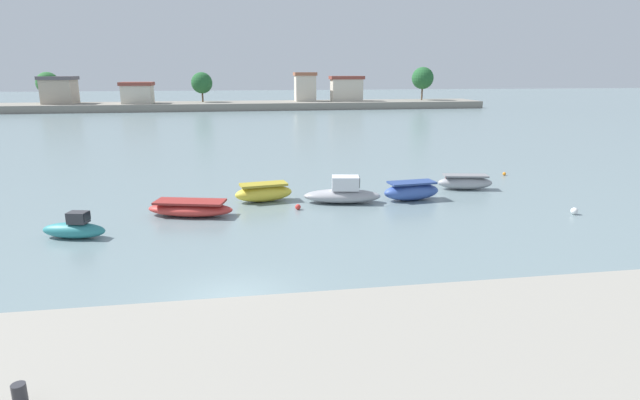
% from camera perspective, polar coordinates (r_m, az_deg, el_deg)
% --- Properties ---
extents(ground_plane, '(400.00, 400.00, 0.00)m').
position_cam_1_polar(ground_plane, '(18.86, -9.99, -11.28)').
color(ground_plane, slate).
extents(mooring_bollard, '(0.27, 0.27, 0.50)m').
position_cam_1_polar(mooring_bollard, '(12.13, -30.85, -18.47)').
color(mooring_bollard, '#2D2D33').
rests_on(mooring_bollard, seawall_embankment).
extents(moored_boat_0, '(3.38, 1.80, 1.35)m').
position_cam_1_polar(moored_boat_0, '(27.92, -26.03, -2.94)').
color(moored_boat_0, teal).
rests_on(moored_boat_0, ground).
extents(moored_boat_1, '(5.21, 2.85, 0.89)m').
position_cam_1_polar(moored_boat_1, '(29.85, -14.46, -0.94)').
color(moored_boat_1, '#C63833').
rests_on(moored_boat_1, ground).
extents(moored_boat_2, '(3.86, 2.04, 1.17)m').
position_cam_1_polar(moored_boat_2, '(32.26, -6.39, 0.84)').
color(moored_boat_2, yellow).
rests_on(moored_boat_2, ground).
extents(moored_boat_3, '(5.06, 2.41, 1.70)m').
position_cam_1_polar(moored_boat_3, '(31.75, 2.60, 0.75)').
color(moored_boat_3, '#9E9EA3').
rests_on(moored_boat_3, ground).
extents(moored_boat_4, '(3.87, 1.87, 1.21)m').
position_cam_1_polar(moored_boat_4, '(32.92, 10.31, 1.00)').
color(moored_boat_4, '#3856A8').
rests_on(moored_boat_4, ground).
extents(moored_boat_5, '(3.95, 1.93, 1.04)m').
position_cam_1_polar(moored_boat_5, '(36.77, 16.10, 1.94)').
color(moored_boat_5, '#9E9EA3').
rests_on(moored_boat_5, ground).
extents(mooring_buoy_0, '(0.25, 0.25, 0.25)m').
position_cam_1_polar(mooring_buoy_0, '(39.90, 14.15, 2.47)').
color(mooring_buoy_0, red).
rests_on(mooring_buoy_0, ground).
extents(mooring_buoy_1, '(0.34, 0.34, 0.34)m').
position_cam_1_polar(mooring_buoy_1, '(30.23, -2.51, -0.79)').
color(mooring_buoy_1, red).
rests_on(mooring_buoy_1, ground).
extents(mooring_buoy_2, '(0.27, 0.27, 0.27)m').
position_cam_1_polar(mooring_buoy_2, '(42.71, 20.14, 2.80)').
color(mooring_buoy_2, orange).
rests_on(mooring_buoy_2, ground).
extents(mooring_buoy_3, '(0.40, 0.40, 0.40)m').
position_cam_1_polar(mooring_buoy_3, '(32.73, 26.83, -1.12)').
color(mooring_buoy_3, white).
rests_on(mooring_buoy_3, ground).
extents(mooring_buoy_4, '(0.39, 0.39, 0.39)m').
position_cam_1_polar(mooring_buoy_4, '(36.15, 3.15, 1.79)').
color(mooring_buoy_4, white).
rests_on(mooring_buoy_4, ground).
extents(distant_shoreline, '(107.49, 11.15, 8.85)m').
position_cam_1_polar(distant_shoreline, '(111.34, -9.80, 11.18)').
color(distant_shoreline, gray).
rests_on(distant_shoreline, ground).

